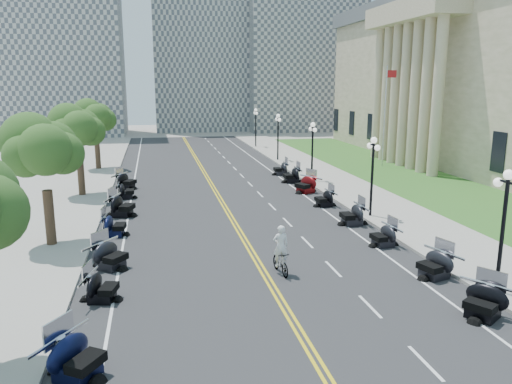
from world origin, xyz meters
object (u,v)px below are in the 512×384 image
bicycle (280,262)px  flagpole (385,117)px  motorcycle_n_3 (484,300)px  cyclist_rider (281,230)px

bicycle → flagpole: bearing=49.3°
motorcycle_n_3 → cyclist_rider: 8.39m
motorcycle_n_3 → bicycle: motorcycle_n_3 is taller
flagpole → cyclist_rider: flagpole is taller
flagpole → cyclist_rider: (-17.31, -26.07, -2.99)m
cyclist_rider → flagpole: bearing=-123.6°
flagpole → motorcycle_n_3: 33.86m
cyclist_rider → bicycle: bearing=-0.0°
motorcycle_n_3 → bicycle: bearing=-165.5°
bicycle → cyclist_rider: (0.00, 0.00, 1.48)m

